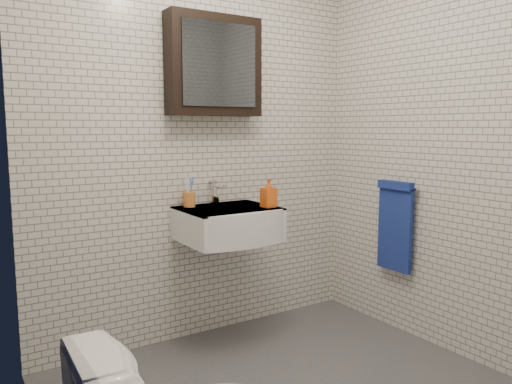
# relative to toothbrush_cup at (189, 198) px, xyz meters

# --- Properties ---
(room_shell) EXTENTS (2.22, 2.02, 2.51)m
(room_shell) POSITION_rel_toothbrush_cup_xyz_m (0.13, -0.93, 0.57)
(room_shell) COLOR silver
(room_shell) RESTS_ON ground
(washbasin) EXTENTS (0.55, 0.50, 0.20)m
(washbasin) POSITION_rel_toothbrush_cup_xyz_m (0.18, -0.19, -0.14)
(washbasin) COLOR white
(washbasin) RESTS_ON room_shell
(faucet) EXTENTS (0.06, 0.20, 0.15)m
(faucet) POSITION_rel_toothbrush_cup_xyz_m (0.18, 0.00, 0.02)
(faucet) COLOR silver
(faucet) RESTS_ON washbasin
(mirror_cabinet) EXTENTS (0.60, 0.15, 0.60)m
(mirror_cabinet) POSITION_rel_toothbrush_cup_xyz_m (0.18, -0.00, 0.80)
(mirror_cabinet) COLOR black
(mirror_cabinet) RESTS_ON room_shell
(towel_rail) EXTENTS (0.09, 0.30, 0.58)m
(towel_rail) POSITION_rel_toothbrush_cup_xyz_m (1.17, -0.58, -0.18)
(towel_rail) COLOR silver
(towel_rail) RESTS_ON room_shell
(toothbrush_cup) EXTENTS (0.08, 0.08, 0.20)m
(toothbrush_cup) POSITION_rel_toothbrush_cup_xyz_m (0.00, 0.00, 0.00)
(toothbrush_cup) COLOR #CB7832
(toothbrush_cup) RESTS_ON washbasin
(soap_bottle) EXTENTS (0.08, 0.08, 0.17)m
(soap_bottle) POSITION_rel_toothbrush_cup_xyz_m (0.40, -0.27, 0.04)
(soap_bottle) COLOR #EC5818
(soap_bottle) RESTS_ON washbasin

